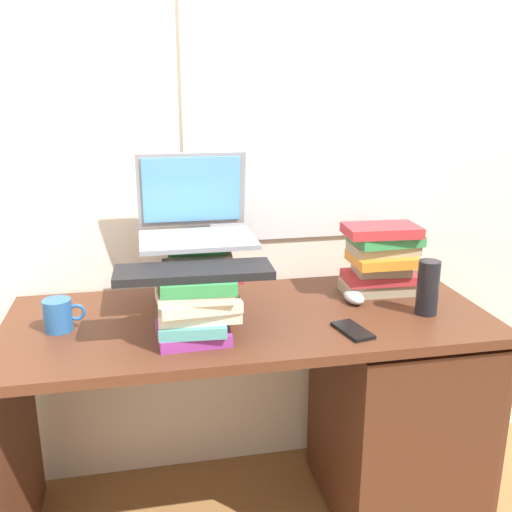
% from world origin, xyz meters
% --- Properties ---
extents(wall_back, '(6.00, 0.06, 2.60)m').
position_xyz_m(wall_back, '(0.00, 0.36, 1.30)').
color(wall_back, silver).
rests_on(wall_back, ground).
extents(desk, '(1.46, 0.62, 0.74)m').
position_xyz_m(desk, '(0.37, -0.02, 0.40)').
color(desk, '#4C2819').
rests_on(desk, ground).
extents(book_stack_tall, '(0.25, 0.19, 0.22)m').
position_xyz_m(book_stack_tall, '(-0.15, 0.07, 0.84)').
color(book_stack_tall, teal).
rests_on(book_stack_tall, desk).
extents(book_stack_keyboard_riser, '(0.23, 0.20, 0.19)m').
position_xyz_m(book_stack_keyboard_riser, '(-0.17, -0.13, 0.83)').
color(book_stack_keyboard_riser, '#8C338C').
rests_on(book_stack_keyboard_riser, desk).
extents(book_stack_side, '(0.26, 0.18, 0.24)m').
position_xyz_m(book_stack_side, '(0.47, 0.11, 0.86)').
color(book_stack_side, gray).
rests_on(book_stack_side, desk).
extents(laptop, '(0.34, 0.29, 0.25)m').
position_xyz_m(laptop, '(-0.15, 0.13, 1.02)').
color(laptop, gray).
rests_on(laptop, book_stack_tall).
extents(keyboard, '(0.42, 0.15, 0.02)m').
position_xyz_m(keyboard, '(-0.18, -0.14, 0.93)').
color(keyboard, black).
rests_on(keyboard, book_stack_keyboard_riser).
extents(computer_mouse, '(0.06, 0.10, 0.04)m').
position_xyz_m(computer_mouse, '(0.35, 0.04, 0.76)').
color(computer_mouse, '#A5A8AD').
rests_on(computer_mouse, desk).
extents(mug, '(0.12, 0.08, 0.09)m').
position_xyz_m(mug, '(-0.55, 0.00, 0.78)').
color(mug, '#265999').
rests_on(mug, desk).
extents(water_bottle, '(0.07, 0.07, 0.17)m').
position_xyz_m(water_bottle, '(0.53, -0.09, 0.82)').
color(water_bottle, black).
rests_on(water_bottle, desk).
extents(cell_phone, '(0.09, 0.15, 0.01)m').
position_xyz_m(cell_phone, '(0.26, -0.18, 0.74)').
color(cell_phone, black).
rests_on(cell_phone, desk).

